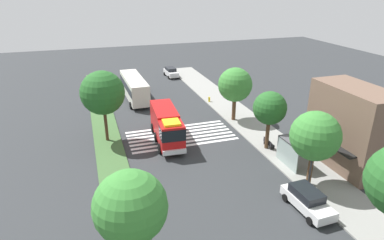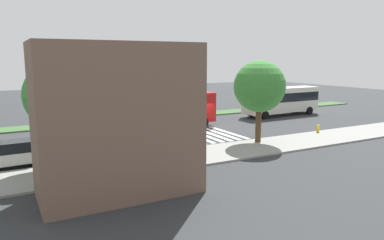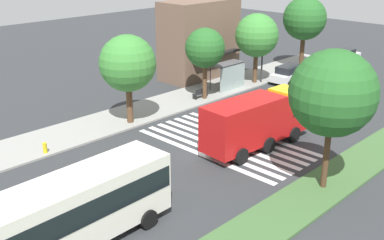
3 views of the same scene
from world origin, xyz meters
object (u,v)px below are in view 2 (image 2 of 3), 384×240
Objects in this scene: fire_truck at (172,109)px; transit_bus at (281,99)px; sidewalk_tree_far_west at (259,87)px; parked_car_mid at (12,154)px; fire_hydrant at (318,129)px; sidewalk_tree_center at (58,96)px; sidewalk_tree_west at (166,93)px; bench_near_shelter at (170,149)px; median_tree_far_west at (166,70)px; bus_stop_shelter at (116,137)px; street_lamp at (49,108)px.

fire_truck is 0.83× the size of transit_bus.
fire_truck is 1.30× the size of sidewalk_tree_far_west.
parked_car_mid is 26.39m from fire_hydrant.
transit_bus is 30.29m from sidewalk_tree_center.
sidewalk_tree_west is 7.38m from sidewalk_tree_center.
fire_hydrant is (-11.13, 9.24, -1.55)m from fire_truck.
transit_bus is 1.56× the size of sidewalk_tree_far_west.
sidewalk_tree_far_west reaches higher than transit_bus.
bench_near_shelter is at bearing 177.44° from sidewalk_tree_center.
median_tree_far_west is 11.42× the size of fire_hydrant.
sidewalk_tree_west reaches higher than fire_hydrant.
median_tree_far_west is (-2.31, -6.41, 3.69)m from fire_truck.
fire_truck reaches higher than fire_hydrant.
fire_hydrant is at bearing -177.67° from bus_stop_shelter.
bench_near_shelter is at bearing -153.09° from transit_bus.
sidewalk_tree_far_west is 8.50m from sidewalk_tree_west.
sidewalk_tree_west is 17.76m from median_tree_far_west.
fire_truck is at bearing -177.50° from transit_bus.
street_lamp is 9.48× the size of fire_hydrant.
transit_bus is at bearing -138.32° from sidewalk_tree_far_west.
bus_stop_shelter is at bearing 4.64° from sidewalk_tree_west.
fire_truck is 1.12× the size of median_tree_far_west.
fire_truck is at bearing -131.32° from bus_stop_shelter.
median_tree_far_west reaches higher than fire_hydrant.
parked_car_mid is 10.66m from bench_near_shelter.
parked_car_mid is 0.45× the size of transit_bus.
bench_near_shelter reaches higher than fire_hydrant.
bench_near_shelter is at bearing 67.98° from fire_truck.
fire_truck reaches higher than transit_bus.
median_tree_far_west reaches higher than street_lamp.
parked_car_mid is 6.90m from bus_stop_shelter.
fire_truck is 14.55m from fire_hydrant.
sidewalk_tree_west is (8.50, -0.00, -0.12)m from sidewalk_tree_far_west.
fire_hydrant is (-23.50, -0.50, -4.35)m from sidewalk_tree_center.
bench_near_shelter is at bearing 113.36° from sidewalk_tree_west.
sidewalk_tree_center reaches higher than fire_hydrant.
median_tree_far_west reaches higher than sidewalk_tree_center.
sidewalk_tree_far_west is at bearing -177.70° from bench_near_shelter.
transit_bus is 1.69× the size of sidewalk_tree_west.
sidewalk_tree_center is at bearing -5.08° from bus_stop_shelter.
bench_near_shelter is (20.60, 11.24, -1.49)m from transit_bus.
sidewalk_tree_west is (20.75, 10.90, 2.61)m from transit_bus.
bench_near_shelter is (4.84, 10.08, -1.45)m from fire_truck.
fire_hydrant is at bearing -176.24° from sidewalk_tree_far_west.
fire_truck is 10.72m from sidewalk_tree_far_west.
median_tree_far_west reaches higher than bus_stop_shelter.
sidewalk_tree_far_west is at bearing -178.55° from bus_stop_shelter.
street_lamp reaches higher than fire_hydrant.
sidewalk_tree_far_west is at bearing 113.49° from fire_truck.
sidewalk_tree_west reaches higher than parked_car_mid.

